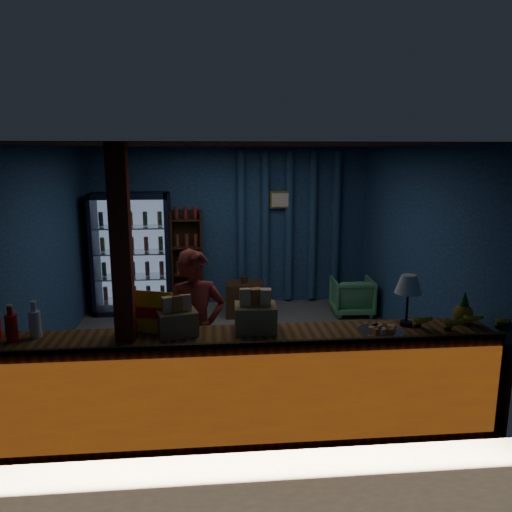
{
  "coord_description": "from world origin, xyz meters",
  "views": [
    {
      "loc": [
        -0.32,
        -6.02,
        2.52
      ],
      "look_at": [
        0.23,
        -0.2,
        1.3
      ],
      "focal_mm": 35.0,
      "sensor_mm": 36.0,
      "label": 1
    }
  ],
  "objects_px": {
    "shopkeeper": "(196,331)",
    "table_lamp": "(408,286)",
    "green_chair": "(352,296)",
    "pastry_tray": "(381,331)"
  },
  "relations": [
    {
      "from": "pastry_tray",
      "to": "table_lamp",
      "type": "bearing_deg",
      "value": 29.37
    },
    {
      "from": "shopkeeper",
      "to": "table_lamp",
      "type": "xyz_separation_m",
      "value": [
        1.94,
        -0.43,
        0.52
      ]
    },
    {
      "from": "shopkeeper",
      "to": "pastry_tray",
      "type": "bearing_deg",
      "value": -34.33
    },
    {
      "from": "pastry_tray",
      "to": "green_chair",
      "type": "bearing_deg",
      "value": 77.7
    },
    {
      "from": "green_chair",
      "to": "table_lamp",
      "type": "height_order",
      "value": "table_lamp"
    },
    {
      "from": "green_chair",
      "to": "table_lamp",
      "type": "distance_m",
      "value": 3.37
    },
    {
      "from": "pastry_tray",
      "to": "table_lamp",
      "type": "height_order",
      "value": "table_lamp"
    },
    {
      "from": "green_chair",
      "to": "pastry_tray",
      "type": "relative_size",
      "value": 1.57
    },
    {
      "from": "table_lamp",
      "to": "pastry_tray",
      "type": "bearing_deg",
      "value": -150.63
    },
    {
      "from": "shopkeeper",
      "to": "pastry_tray",
      "type": "xyz_separation_m",
      "value": [
        1.64,
        -0.6,
        0.17
      ]
    }
  ]
}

